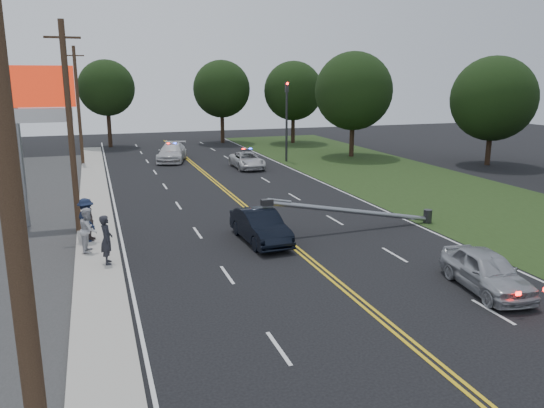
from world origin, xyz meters
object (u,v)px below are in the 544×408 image
object	(u,v)px
utility_pole_near	(20,274)
utility_pole_far	(78,106)
bystander_b	(89,230)
emergency_a	(247,160)
fallen_streetlight	(361,212)
utility_pole_mid	(70,129)
bystander_d	(90,224)
pylon_sign	(42,107)
emergency_b	(172,153)
traffic_signal	(287,114)
waiting_sedan	(486,271)
crashed_sedan	(260,226)
bystander_a	(107,240)
bystander_c	(86,220)

from	to	relation	value
utility_pole_near	utility_pole_far	xyz separation A→B (m)	(0.00, 42.00, 0.00)
utility_pole_far	bystander_b	distance (m)	25.93
emergency_a	fallen_streetlight	bearing A→B (deg)	-89.17
utility_pole_mid	emergency_a	size ratio (longest dim) A/B	2.11
bystander_d	pylon_sign	bearing A→B (deg)	43.29
utility_pole_near	utility_pole_mid	size ratio (longest dim) A/B	1.00
fallen_streetlight	emergency_a	world-z (taller)	fallen_streetlight
utility_pole_mid	emergency_b	size ratio (longest dim) A/B	1.80
utility_pole_far	bystander_b	bearing A→B (deg)	-88.87
utility_pole_mid	bystander_b	size ratio (longest dim) A/B	5.19
traffic_signal	waiting_sedan	distance (m)	30.81
emergency_a	waiting_sedan	bearing A→B (deg)	-88.35
pylon_sign	crashed_sedan	distance (m)	12.42
utility_pole_near	emergency_b	xyz separation A→B (m)	(7.67, 41.26, -4.28)
emergency_a	emergency_b	distance (m)	7.89
bystander_a	utility_pole_mid	bearing A→B (deg)	11.44
utility_pole_near	emergency_b	bearing A→B (deg)	79.48
waiting_sedan	bystander_d	bearing A→B (deg)	150.16
crashed_sedan	bystander_b	world-z (taller)	bystander_b
utility_pole_near	bystander_c	distance (m)	18.36
emergency_a	bystander_a	world-z (taller)	bystander_a
waiting_sedan	emergency_a	bearing A→B (deg)	99.86
fallen_streetlight	utility_pole_near	world-z (taller)	utility_pole_near
crashed_sedan	bystander_c	distance (m)	7.92
fallen_streetlight	bystander_c	distance (m)	13.11
emergency_a	bystander_b	world-z (taller)	bystander_b
crashed_sedan	bystander_d	distance (m)	7.83
crashed_sedan	emergency_b	distance (m)	25.61
traffic_signal	fallen_streetlight	bearing A→B (deg)	-100.59
pylon_sign	traffic_signal	size ratio (longest dim) A/B	1.13
bystander_b	utility_pole_mid	bearing A→B (deg)	17.53
utility_pole_near	bystander_a	distance (m)	15.08
bystander_a	bystander_b	distance (m)	2.00
fallen_streetlight	bystander_d	xyz separation A→B (m)	(-12.85, 2.04, -0.02)
bystander_c	traffic_signal	bearing A→B (deg)	-65.40
traffic_signal	emergency_b	distance (m)	10.91
fallen_streetlight	emergency_b	distance (m)	25.90
traffic_signal	fallen_streetlight	distance (m)	22.62
waiting_sedan	utility_pole_near	bearing A→B (deg)	-143.24
bystander_c	utility_pole_near	bearing A→B (deg)	153.65
utility_pole_near	emergency_a	world-z (taller)	utility_pole_near
traffic_signal	bystander_c	bearing A→B (deg)	-130.39
utility_pole_far	bystander_d	distance (m)	24.33
utility_pole_near	bystander_b	distance (m)	16.87
utility_pole_near	utility_pole_far	bearing A→B (deg)	90.00
bystander_b	bystander_c	distance (m)	1.54
waiting_sedan	bystander_c	xyz separation A→B (m)	(-13.50, 10.32, 0.40)
traffic_signal	emergency_a	size ratio (longest dim) A/B	1.49
fallen_streetlight	traffic_signal	bearing A→B (deg)	79.41
utility_pole_near	bystander_b	size ratio (longest dim) A/B	5.19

